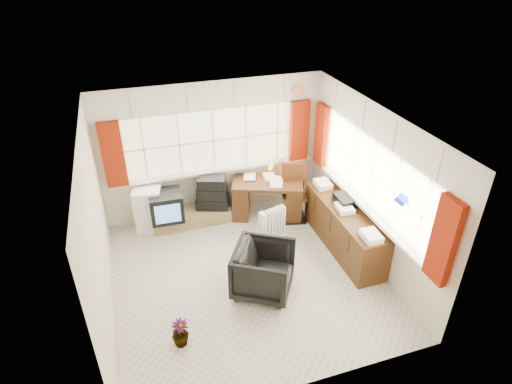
% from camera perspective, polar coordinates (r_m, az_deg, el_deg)
% --- Properties ---
extents(ground, '(4.00, 4.00, 0.00)m').
position_cam_1_polar(ground, '(6.75, -1.17, -11.11)').
color(ground, beige).
rests_on(ground, ground).
extents(room_walls, '(4.00, 4.00, 4.00)m').
position_cam_1_polar(room_walls, '(5.86, -1.32, -0.10)').
color(room_walls, beige).
rests_on(room_walls, ground).
extents(window_back, '(3.70, 0.12, 3.60)m').
position_cam_1_polar(window_back, '(7.78, -5.44, 3.35)').
color(window_back, '#F7EFC3').
rests_on(window_back, room_walls).
extents(window_right, '(0.12, 3.70, 3.60)m').
position_cam_1_polar(window_right, '(6.88, 14.43, -1.51)').
color(window_right, '#F7EFC3').
rests_on(window_right, room_walls).
extents(curtains, '(3.83, 3.83, 1.15)m').
position_cam_1_polar(curtains, '(6.92, 3.81, 4.52)').
color(curtains, '#922108').
rests_on(curtains, room_walls).
extents(overhead_cabinets, '(3.98, 3.98, 0.48)m').
position_cam_1_polar(overhead_cabinets, '(6.68, 4.32, 10.92)').
color(overhead_cabinets, silver).
rests_on(overhead_cabinets, room_walls).
extents(desk, '(1.40, 1.03, 0.76)m').
position_cam_1_polar(desk, '(7.88, 1.53, -0.68)').
color(desk, '#482311').
rests_on(desk, ground).
extents(desk_lamp, '(0.17, 0.15, 0.47)m').
position_cam_1_polar(desk_lamp, '(7.69, 3.51, 4.00)').
color(desk_lamp, orange).
rests_on(desk_lamp, desk).
extents(task_chair, '(0.53, 0.55, 1.04)m').
position_cam_1_polar(task_chair, '(7.83, 5.01, 0.30)').
color(task_chair, black).
rests_on(task_chair, ground).
extents(office_chair, '(1.14, 1.13, 0.76)m').
position_cam_1_polar(office_chair, '(6.27, 1.03, -10.36)').
color(office_chair, black).
rests_on(office_chair, ground).
extents(radiator, '(0.45, 0.28, 0.63)m').
position_cam_1_polar(radiator, '(7.32, 2.36, -4.77)').
color(radiator, white).
rests_on(radiator, ground).
extents(credenza, '(0.50, 2.00, 0.85)m').
position_cam_1_polar(credenza, '(7.22, 11.61, -4.75)').
color(credenza, '#482311').
rests_on(credenza, ground).
extents(file_tray, '(0.31, 0.40, 0.13)m').
position_cam_1_polar(file_tray, '(7.16, 11.90, -1.02)').
color(file_tray, black).
rests_on(file_tray, credenza).
extents(tv_bench, '(1.40, 0.50, 0.25)m').
position_cam_1_polar(tv_bench, '(7.92, -8.65, -3.23)').
color(tv_bench, '#9F7C4F').
rests_on(tv_bench, ground).
extents(crt_tv, '(0.58, 0.54, 0.51)m').
position_cam_1_polar(crt_tv, '(7.58, -11.87, -1.83)').
color(crt_tv, black).
rests_on(crt_tv, tv_bench).
extents(hifi_stack, '(0.67, 0.54, 0.61)m').
position_cam_1_polar(hifi_stack, '(7.78, -5.87, -0.14)').
color(hifi_stack, black).
rests_on(hifi_stack, tv_bench).
extents(mini_fridge, '(0.55, 0.56, 0.80)m').
position_cam_1_polar(mini_fridge, '(7.79, -14.08, -2.08)').
color(mini_fridge, white).
rests_on(mini_fridge, ground).
extents(spray_bottle_a, '(0.15, 0.15, 0.30)m').
position_cam_1_polar(spray_bottle_a, '(7.95, -5.91, -2.65)').
color(spray_bottle_a, silver).
rests_on(spray_bottle_a, ground).
extents(spray_bottle_b, '(0.12, 0.12, 0.19)m').
position_cam_1_polar(spray_bottle_b, '(7.25, -1.69, -6.70)').
color(spray_bottle_b, '#98E4D0').
rests_on(spray_bottle_b, ground).
extents(flower_vase, '(0.25, 0.25, 0.39)m').
position_cam_1_polar(flower_vase, '(5.79, -10.08, -18.02)').
color(flower_vase, black).
rests_on(flower_vase, ground).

